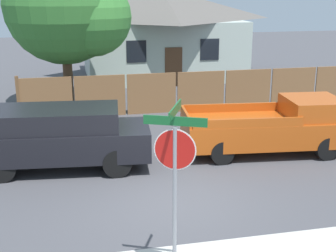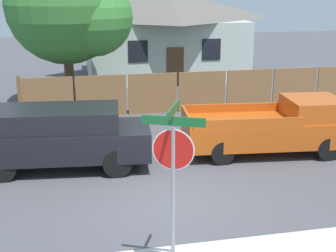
{
  "view_description": "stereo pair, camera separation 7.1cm",
  "coord_description": "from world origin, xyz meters",
  "px_view_note": "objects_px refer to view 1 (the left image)",
  "views": [
    {
      "loc": [
        -2.31,
        -10.06,
        4.99
      ],
      "look_at": [
        0.1,
        0.98,
        1.6
      ],
      "focal_mm": 50.0,
      "sensor_mm": 36.0,
      "label": 1
    },
    {
      "loc": [
        -2.24,
        -10.08,
        4.99
      ],
      "look_at": [
        0.1,
        0.98,
        1.6
      ],
      "focal_mm": 50.0,
      "sensor_mm": 36.0,
      "label": 2
    }
  ],
  "objects_px": {
    "orange_pickup": "(274,127)",
    "stop_sign": "(175,166)",
    "red_suv": "(60,136)",
    "oak_tree": "(70,7)",
    "house": "(161,31)"
  },
  "relations": [
    {
      "from": "orange_pickup",
      "to": "stop_sign",
      "type": "bearing_deg",
      "value": -121.9
    },
    {
      "from": "red_suv",
      "to": "orange_pickup",
      "type": "distance_m",
      "value": 6.44
    },
    {
      "from": "stop_sign",
      "to": "oak_tree",
      "type": "bearing_deg",
      "value": 120.25
    },
    {
      "from": "house",
      "to": "red_suv",
      "type": "bearing_deg",
      "value": -112.54
    },
    {
      "from": "oak_tree",
      "to": "red_suv",
      "type": "distance_m",
      "value": 7.82
    },
    {
      "from": "orange_pickup",
      "to": "red_suv",
      "type": "bearing_deg",
      "value": -174.48
    },
    {
      "from": "house",
      "to": "oak_tree",
      "type": "height_order",
      "value": "oak_tree"
    },
    {
      "from": "oak_tree",
      "to": "red_suv",
      "type": "relative_size",
      "value": 1.33
    },
    {
      "from": "house",
      "to": "orange_pickup",
      "type": "bearing_deg",
      "value": -86.71
    },
    {
      "from": "house",
      "to": "stop_sign",
      "type": "height_order",
      "value": "house"
    },
    {
      "from": "house",
      "to": "orange_pickup",
      "type": "xyz_separation_m",
      "value": [
        0.79,
        -13.65,
        -1.71
      ]
    },
    {
      "from": "house",
      "to": "orange_pickup",
      "type": "distance_m",
      "value": 13.78
    },
    {
      "from": "house",
      "to": "red_suv",
      "type": "distance_m",
      "value": 14.83
    },
    {
      "from": "red_suv",
      "to": "orange_pickup",
      "type": "height_order",
      "value": "red_suv"
    },
    {
      "from": "oak_tree",
      "to": "orange_pickup",
      "type": "xyz_separation_m",
      "value": [
        5.88,
        -7.13,
        -3.34
      ]
    }
  ]
}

